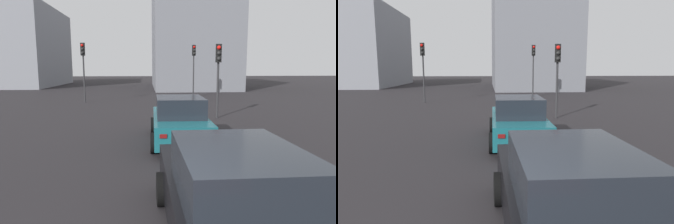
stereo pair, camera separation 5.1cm
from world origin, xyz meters
The scene contains 7 objects.
car_teal_left_lead centered at (7.74, -1.51, 0.77)m, with size 4.48×2.06×1.60m.
car_black_left_second centered at (1.48, -1.55, 0.77)m, with size 4.82×2.00×1.60m.
traffic_light_near_left centered at (12.46, -4.00, 2.69)m, with size 0.33×0.30×3.72m.
traffic_light_near_right centered at (23.22, -4.50, 3.18)m, with size 0.32×0.29×4.44m.
traffic_light_far_left centered at (19.70, 4.11, 3.08)m, with size 0.32×0.29×4.29m.
building_facade_left centered at (35.27, -6.00, 6.19)m, with size 15.36×9.28×12.39m, color slate.
building_facade_center centered at (40.28, 16.00, 5.17)m, with size 15.94×8.58×10.34m, color gray.
Camera 2 is at (-2.32, -0.42, 2.62)m, focal length 31.73 mm.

